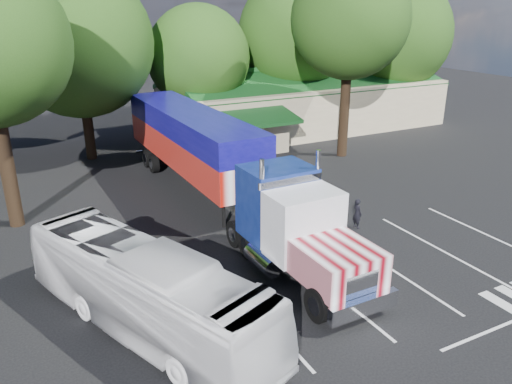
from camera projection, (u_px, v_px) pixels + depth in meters
name	position (u px, v px, depth m)	size (l,w,h in m)	color
ground	(256.00, 229.00, 24.75)	(120.00, 120.00, 0.00)	black
event_hall	(301.00, 102.00, 44.67)	(24.20, 14.12, 5.55)	#C4B492
tree_row_c	(78.00, 43.00, 33.21)	(10.00, 10.00, 13.05)	black
tree_row_d	(198.00, 57.00, 38.68)	(8.00, 8.00, 10.60)	black
tree_row_e	(295.00, 34.00, 42.43)	(9.60, 9.60, 12.90)	black
tree_row_f	(394.00, 35.00, 45.84)	(10.40, 10.40, 13.00)	black
tree_near_right	(350.00, 20.00, 33.41)	(8.00, 8.00, 13.50)	black
semi_truck	(212.00, 156.00, 26.86)	(3.87, 23.54, 4.92)	black
woman	(357.00, 213.00, 24.62)	(0.56, 0.37, 1.54)	black
bicycle	(224.00, 171.00, 32.02)	(0.57, 1.63, 0.85)	black
tour_bus	(146.00, 290.00, 16.65)	(2.54, 10.87, 3.03)	silver
silver_sedan	(297.00, 132.00, 40.89)	(1.36, 3.91, 1.29)	#9D9FA4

